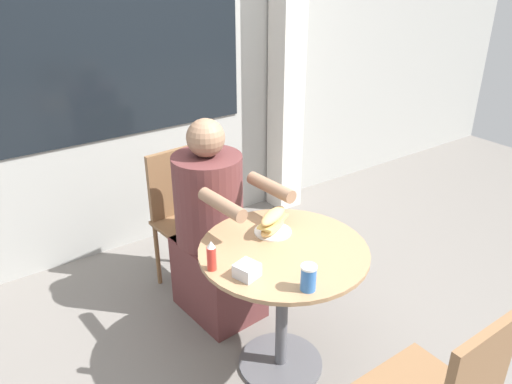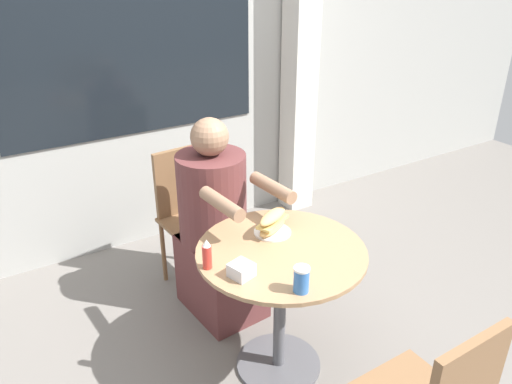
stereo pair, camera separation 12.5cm
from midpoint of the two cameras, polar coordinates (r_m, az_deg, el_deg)
ground_plane at (r=2.73m, az=3.96°, el=-19.10°), size 8.00×8.00×0.00m
storefront_wall at (r=3.41m, az=-11.73°, el=16.43°), size 8.00×0.09×2.80m
lattice_pillar at (r=3.85m, az=6.04°, el=14.75°), size 0.21×0.21×2.40m
cafe_table at (r=2.40m, az=4.33°, el=-10.26°), size 0.79×0.79×0.70m
diner_chair at (r=3.08m, az=-6.50°, el=-1.57°), size 0.41×0.41×0.87m
seated_diner at (r=2.82m, az=-3.18°, el=-4.78°), size 0.42×0.70×1.16m
sandwich_on_plate at (r=2.39m, az=3.40°, el=-3.61°), size 0.22×0.18×0.11m
drink_cup at (r=2.01m, az=7.01°, el=-9.91°), size 0.07×0.07×0.11m
napkin_box at (r=2.10m, az=0.04°, el=-8.94°), size 0.11×0.11×0.06m
condiment_bottle at (r=2.13m, az=-3.95°, el=-7.16°), size 0.04×0.04×0.14m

